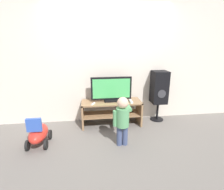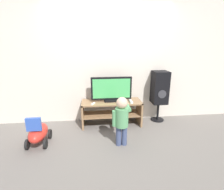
{
  "view_description": "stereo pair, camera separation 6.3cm",
  "coord_description": "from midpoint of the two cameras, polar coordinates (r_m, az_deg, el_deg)",
  "views": [
    {
      "loc": [
        -0.43,
        -3.22,
        1.7
      ],
      "look_at": [
        0.0,
        0.14,
        0.69
      ],
      "focal_mm": 28.0,
      "sensor_mm": 36.0,
      "label": 1
    },
    {
      "loc": [
        -0.37,
        -3.23,
        1.7
      ],
      "look_at": [
        0.0,
        0.14,
        0.69
      ],
      "focal_mm": 28.0,
      "sensor_mm": 36.0,
      "label": 2
    }
  ],
  "objects": [
    {
      "name": "tv_stand",
      "position": [
        3.73,
        0.33,
        -4.64
      ],
      "size": [
        1.25,
        0.46,
        0.53
      ],
      "color": "#93704C",
      "rests_on": "ground_plane"
    },
    {
      "name": "television",
      "position": [
        3.62,
        0.3,
        1.81
      ],
      "size": [
        0.84,
        0.2,
        0.51
      ],
      "color": "black",
      "rests_on": "tv_stand"
    },
    {
      "name": "game_console",
      "position": [
        3.63,
        6.71,
        -2.12
      ],
      "size": [
        0.05,
        0.19,
        0.04
      ],
      "color": "white",
      "rests_on": "tv_stand"
    },
    {
      "name": "speaker_tower",
      "position": [
        3.96,
        15.74,
        2.05
      ],
      "size": [
        0.32,
        0.33,
        1.13
      ],
      "color": "black",
      "rests_on": "ground_plane"
    },
    {
      "name": "remote_primary",
      "position": [
        3.51,
        -5.67,
        -2.83
      ],
      "size": [
        0.09,
        0.13,
        0.03
      ],
      "color": "white",
      "rests_on": "tv_stand"
    },
    {
      "name": "child",
      "position": [
        2.94,
        3.83,
        -7.32
      ],
      "size": [
        0.33,
        0.49,
        0.87
      ],
      "color": "#3F4C72",
      "rests_on": "ground_plane"
    },
    {
      "name": "ground_plane",
      "position": [
        3.67,
        0.74,
        -11.04
      ],
      "size": [
        16.0,
        16.0,
        0.0
      ],
      "primitive_type": "plane",
      "color": "slate"
    },
    {
      "name": "ride_on_toy",
      "position": [
        3.33,
        -22.45,
        -11.33
      ],
      "size": [
        0.33,
        0.59,
        0.56
      ],
      "color": "red",
      "rests_on": "ground_plane"
    },
    {
      "name": "wall_back",
      "position": [
        3.81,
        -0.19,
        10.56
      ],
      "size": [
        10.0,
        0.06,
        2.6
      ],
      "color": "silver",
      "rests_on": "ground_plane"
    }
  ]
}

